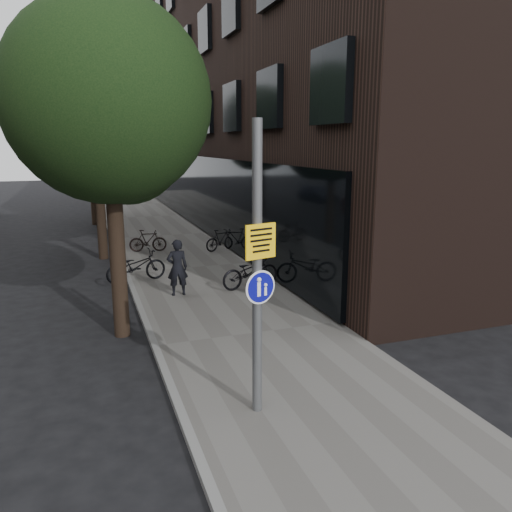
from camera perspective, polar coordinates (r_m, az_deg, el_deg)
name	(u,v)px	position (r m, az deg, el deg)	size (l,w,h in m)	color
ground	(303,410)	(8.87, 5.45, -17.11)	(120.00, 120.00, 0.00)	black
sidewalk	(192,269)	(17.86, -7.36, -1.46)	(4.50, 60.00, 0.12)	#5E5C57
curb_edge	(127,274)	(17.55, -14.56, -2.01)	(0.15, 60.00, 0.13)	slate
building_right_dark_brick	(281,64)	(31.60, 2.91, 21.07)	(12.00, 40.00, 18.00)	black
street_tree_near	(111,110)	(11.64, -16.19, 15.71)	(4.40, 4.40, 7.50)	black
street_tree_mid	(96,124)	(20.12, -17.77, 14.16)	(5.00, 5.00, 7.80)	black
street_tree_far	(90,130)	(29.11, -18.43, 13.49)	(5.00, 5.00, 7.80)	black
signpost	(257,272)	(7.72, 0.13, -1.81)	(0.53, 0.17, 4.65)	#595B5E
pedestrian	(177,267)	(14.46, -8.98, -1.31)	(0.60, 0.39, 1.64)	black
parked_bike_facade_near	(250,271)	(15.11, -0.65, -1.76)	(0.67, 1.92, 1.01)	black
parked_bike_facade_far	(221,240)	(20.44, -4.04, 1.85)	(0.42, 1.47, 0.88)	black
parked_bike_curb_near	(136,266)	(16.19, -13.56, -1.14)	(0.67, 1.92, 1.01)	black
parked_bike_curb_far	(148,241)	(20.65, -12.26, 1.72)	(0.42, 1.49, 0.89)	black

